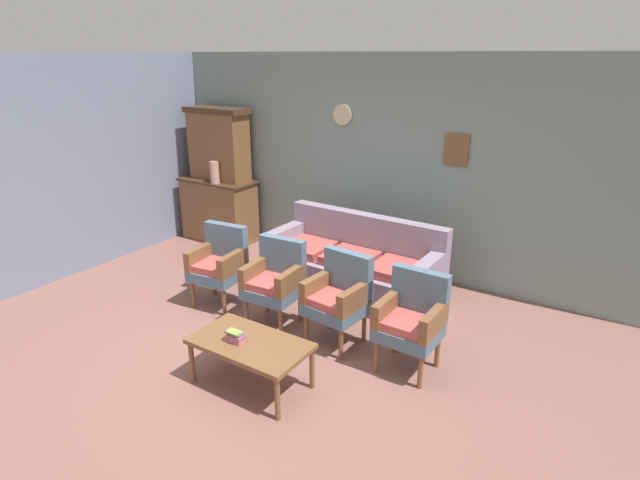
{
  "coord_description": "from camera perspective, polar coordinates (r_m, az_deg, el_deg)",
  "views": [
    {
      "loc": [
        2.71,
        -3.08,
        2.68
      ],
      "look_at": [
        0.02,
        1.08,
        0.85
      ],
      "focal_mm": 28.48,
      "sensor_mm": 36.0,
      "label": 1
    }
  ],
  "objects": [
    {
      "name": "armchair_near_cabinet",
      "position": [
        5.25,
        -5.06,
        -4.36
      ],
      "size": [
        0.55,
        0.53,
        0.9
      ],
      "color": "slate",
      "rests_on": "ground"
    },
    {
      "name": "side_cabinet",
      "position": [
        7.8,
        -11.25,
        3.37
      ],
      "size": [
        1.16,
        0.55,
        0.93
      ],
      "color": "brown",
      "rests_on": "ground"
    },
    {
      "name": "book_stack_on_table",
      "position": [
        4.34,
        -9.46,
        -10.59
      ],
      "size": [
        0.16,
        0.11,
        0.11
      ],
      "color": "pink",
      "rests_on": "coffee_table"
    },
    {
      "name": "floral_couch",
      "position": [
        5.97,
        3.85,
        -3.03
      ],
      "size": [
        2.07,
        0.86,
        0.9
      ],
      "color": "gray",
      "rests_on": "ground"
    },
    {
      "name": "wall_back_with_decor",
      "position": [
        6.46,
        7.34,
        8.23
      ],
      "size": [
        6.4,
        0.09,
        2.7
      ],
      "color": "gray",
      "rests_on": "ground"
    },
    {
      "name": "vase_on_cabinet",
      "position": [
        7.43,
        -11.75,
        7.45
      ],
      "size": [
        0.13,
        0.13,
        0.31
      ],
      "primitive_type": "cylinder",
      "color": "tan",
      "rests_on": "side_cabinet"
    },
    {
      "name": "ground_plane",
      "position": [
        4.9,
        -7.31,
        -13.06
      ],
      "size": [
        7.68,
        7.68,
        0.0
      ],
      "primitive_type": "plane",
      "color": "#84564C"
    },
    {
      "name": "coffee_table",
      "position": [
        4.37,
        -7.83,
        -11.73
      ],
      "size": [
        1.0,
        0.56,
        0.42
      ],
      "color": "brown",
      "rests_on": "ground"
    },
    {
      "name": "wall_left_side",
      "position": [
        6.82,
        -29.35,
        6.43
      ],
      "size": [
        0.06,
        5.2,
        2.7
      ],
      "primitive_type": "cube",
      "color": "slate",
      "rests_on": "ground"
    },
    {
      "name": "cabinet_upper_hutch",
      "position": [
        7.64,
        -11.34,
        10.6
      ],
      "size": [
        0.99,
        0.38,
        1.03
      ],
      "color": "brown",
      "rests_on": "side_cabinet"
    },
    {
      "name": "armchair_row_middle",
      "position": [
        4.57,
        10.27,
        -8.58
      ],
      "size": [
        0.53,
        0.5,
        0.9
      ],
      "color": "slate",
      "rests_on": "ground"
    },
    {
      "name": "armchair_by_doorway",
      "position": [
        5.75,
        -11.23,
        -2.45
      ],
      "size": [
        0.57,
        0.54,
        0.9
      ],
      "color": "slate",
      "rests_on": "ground"
    },
    {
      "name": "armchair_near_couch_end",
      "position": [
        4.89,
        2.11,
        -6.21
      ],
      "size": [
        0.57,
        0.54,
        0.9
      ],
      "color": "slate",
      "rests_on": "ground"
    }
  ]
}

